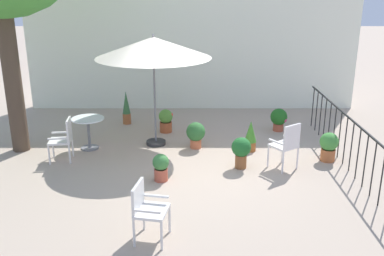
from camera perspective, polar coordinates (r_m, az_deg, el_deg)
ground_plane at (r=8.72m, az=0.00°, el=-5.16°), size 60.00×60.00×0.00m
villa_facade at (r=12.50m, az=-0.00°, el=12.75°), size 9.34×0.30×4.50m
terrace_railing at (r=9.01m, az=19.92°, el=-0.90°), size 0.03×5.63×1.01m
patio_umbrella_0 at (r=9.42m, az=-5.09°, el=10.42°), size 2.50×2.50×2.48m
cafe_table_0 at (r=9.78m, az=-13.43°, el=0.06°), size 0.71×0.71×0.71m
patio_chair_0 at (r=8.62m, az=12.33°, el=-1.95°), size 0.61×0.61×0.95m
patio_chair_1 at (r=9.24m, az=-16.45°, el=-1.16°), size 0.48×0.47×0.90m
patio_chair_2 at (r=6.22m, az=-5.97°, el=-10.24°), size 0.51×0.56×0.86m
potted_plant_0 at (r=9.60m, az=0.50°, el=-0.72°), size 0.42×0.42×0.59m
potted_plant_1 at (r=11.39m, az=-8.60°, el=2.59°), size 0.21×0.21×0.86m
potted_plant_2 at (r=8.07m, az=-4.11°, el=-5.05°), size 0.31×0.31×0.52m
potted_plant_3 at (r=10.68m, az=-3.45°, el=1.04°), size 0.35×0.34×0.57m
potted_plant_4 at (r=9.51m, az=7.68°, el=-1.02°), size 0.26×0.26×0.68m
potted_plant_5 at (r=9.34m, az=17.48°, el=-2.18°), size 0.38×0.38×0.61m
potted_plant_6 at (r=8.61m, az=6.47°, el=-2.88°), size 0.39×0.39×0.63m
potted_plant_7 at (r=10.94m, az=11.32°, el=1.27°), size 0.41×0.41×0.57m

